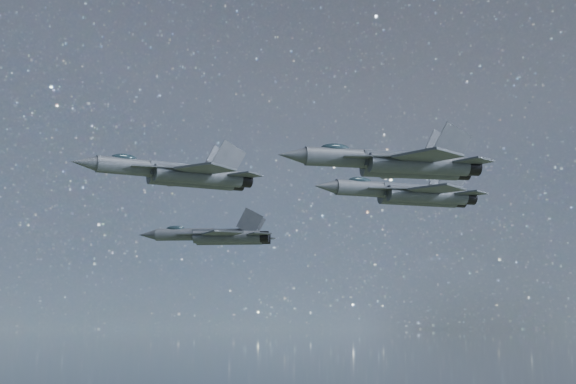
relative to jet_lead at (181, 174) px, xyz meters
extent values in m
cylinder|color=#31373E|center=(-4.11, -0.96, 0.22)|extent=(7.58, 3.22, 1.56)
cone|color=#31373E|center=(-8.79, -2.07, 0.22)|extent=(2.66, 1.92, 1.40)
ellipsoid|color=#1B2A31|center=(-5.28, -1.24, 0.98)|extent=(2.56, 1.57, 0.77)
cube|color=#31373E|center=(0.97, 0.23, 0.17)|extent=(8.35, 3.34, 1.30)
cylinder|color=#31373E|center=(1.59, -0.66, -0.28)|extent=(8.56, 3.45, 1.56)
cylinder|color=#31373E|center=(1.13, 1.30, -0.28)|extent=(8.56, 3.45, 1.56)
cylinder|color=black|center=(6.08, 0.40, -0.28)|extent=(1.60, 1.70, 1.44)
cylinder|color=black|center=(5.62, 2.35, -0.28)|extent=(1.60, 1.70, 1.44)
cube|color=#31373E|center=(-2.04, -1.87, 0.10)|extent=(5.25, 1.30, 0.12)
cube|color=#31373E|center=(-2.66, 0.77, 0.10)|extent=(5.21, 3.15, 0.12)
cube|color=#31373E|center=(1.94, -3.05, -0.08)|extent=(5.75, 5.74, 0.20)
cube|color=#31373E|center=(0.39, 3.59, -0.08)|extent=(5.00, 5.31, 0.20)
cube|color=#31373E|center=(5.99, -0.96, -0.08)|extent=(3.40, 3.41, 0.15)
cube|color=#31373E|center=(4.93, 3.53, -0.08)|extent=(2.93, 3.07, 0.15)
cube|color=#31373E|center=(4.48, -0.24, 1.63)|extent=(3.48, 0.68, 3.57)
cube|color=#31373E|center=(3.90, 2.20, 1.63)|extent=(3.37, 1.22, 3.57)
cylinder|color=#31373E|center=(2.11, 17.62, -3.68)|extent=(6.80, 3.34, 1.41)
cone|color=#31373E|center=(-2.03, 18.92, -3.68)|extent=(2.45, 1.85, 1.26)
ellipsoid|color=#1B2A31|center=(1.08, 17.95, -3.00)|extent=(2.33, 1.55, 0.70)
cube|color=#31373E|center=(6.59, 16.22, -3.72)|extent=(7.47, 3.51, 1.17)
cylinder|color=#31373E|center=(6.67, 15.25, -4.13)|extent=(7.66, 3.61, 1.41)
cylinder|color=#31373E|center=(7.21, 16.97, -4.13)|extent=(7.66, 3.61, 1.41)
cylinder|color=black|center=(10.63, 14.01, -4.13)|extent=(1.51, 1.59, 1.30)
cylinder|color=black|center=(11.17, 15.73, -4.13)|extent=(1.51, 1.59, 1.30)
cube|color=#31373E|center=(3.30, 15.97, -3.79)|extent=(4.60, 3.11, 0.11)
cube|color=#31373E|center=(4.03, 18.30, -3.79)|extent=(4.78, 1.51, 0.11)
cube|color=#31373E|center=(5.85, 13.23, -3.95)|extent=(4.30, 4.62, 0.18)
cube|color=#31373E|center=(7.68, 19.10, -3.95)|extent=(5.18, 5.13, 0.18)
cube|color=#31373E|center=(9.94, 12.99, -3.95)|extent=(2.52, 2.66, 0.14)
cube|color=#31373E|center=(11.18, 16.96, -3.95)|extent=(3.07, 3.06, 0.14)
cube|color=#31373E|center=(9.10, 14.25, -2.41)|extent=(2.96, 1.32, 3.21)
cube|color=#31373E|center=(9.77, 16.40, -2.41)|extent=(3.10, 0.83, 3.21)
cylinder|color=#31373E|center=(12.14, -14.24, -0.93)|extent=(7.27, 1.55, 1.53)
cone|color=#31373E|center=(7.43, -14.23, -0.93)|extent=(2.36, 1.38, 1.37)
ellipsoid|color=#1B2A31|center=(10.96, -14.24, -0.19)|extent=(2.34, 1.04, 0.76)
cube|color=#31373E|center=(17.24, -14.26, -0.97)|extent=(8.05, 1.50, 1.28)
cylinder|color=#31373E|center=(17.63, -15.24, -1.42)|extent=(8.25, 1.56, 1.53)
cylinder|color=#31373E|center=(17.64, -13.28, -1.42)|extent=(8.25, 1.56, 1.53)
cylinder|color=black|center=(22.14, -15.25, -1.42)|extent=(1.28, 1.42, 1.41)
cylinder|color=black|center=(22.15, -13.29, -1.42)|extent=(1.28, 1.42, 1.41)
cube|color=#31373E|center=(13.90, -15.57, -1.04)|extent=(5.22, 2.05, 0.12)
cube|color=#31373E|center=(13.91, -12.92, -1.04)|extent=(5.21, 2.02, 0.12)
cube|color=#31373E|center=(17.43, -17.60, -1.22)|extent=(5.39, 5.55, 0.20)
cube|color=#31373E|center=(17.45, -10.92, -1.22)|extent=(5.40, 5.56, 0.20)
cube|color=#31373E|center=(21.75, -16.53, -1.22)|extent=(3.18, 3.25, 0.15)
cube|color=#31373E|center=(21.76, -12.02, -1.22)|extent=(3.18, 3.26, 0.15)
cube|color=#31373E|center=(20.47, -15.50, 0.45)|extent=(3.41, 0.44, 3.49)
cube|color=#31373E|center=(20.48, -13.04, 0.45)|extent=(3.41, 0.44, 3.49)
cylinder|color=#31373E|center=(20.31, 4.61, 0.10)|extent=(8.00, 2.34, 1.66)
cone|color=#31373E|center=(15.21, 4.17, 0.10)|extent=(2.68, 1.71, 1.49)
ellipsoid|color=#1B2A31|center=(19.03, 4.50, 0.90)|extent=(2.62, 1.33, 0.82)
cube|color=#31373E|center=(25.82, 5.09, 0.05)|extent=(8.84, 2.34, 1.38)
cylinder|color=#31373E|center=(26.34, 4.07, -0.43)|extent=(9.06, 2.43, 1.66)
cylinder|color=#31373E|center=(26.16, 6.19, -0.43)|extent=(9.06, 2.43, 1.66)
cylinder|color=black|center=(31.22, 4.49, -0.43)|extent=(1.51, 1.65, 1.53)
cylinder|color=black|center=(31.04, 6.61, -0.43)|extent=(1.51, 1.65, 1.53)
cube|color=#31373E|center=(22.34, 3.35, -0.03)|extent=(5.63, 1.75, 0.13)
cube|color=#31373E|center=(22.09, 6.21, -0.03)|extent=(5.65, 2.65, 0.13)
cube|color=#31373E|center=(26.35, 1.50, -0.22)|extent=(5.99, 6.09, 0.21)
cube|color=#31373E|center=(25.72, 8.72, -0.22)|extent=(5.69, 5.92, 0.21)
cube|color=#31373E|center=(30.92, 3.07, -0.22)|extent=(3.53, 3.59, 0.16)
cube|color=#31373E|center=(30.49, 7.95, -0.22)|extent=(3.35, 3.45, 0.16)
cube|color=#31373E|center=(29.44, 4.07, 1.59)|extent=(3.71, 0.56, 3.79)
cube|color=#31373E|center=(29.21, 6.72, 1.59)|extent=(3.68, 0.79, 3.79)
camera|label=1|loc=(-6.38, -74.15, -14.40)|focal=50.00mm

